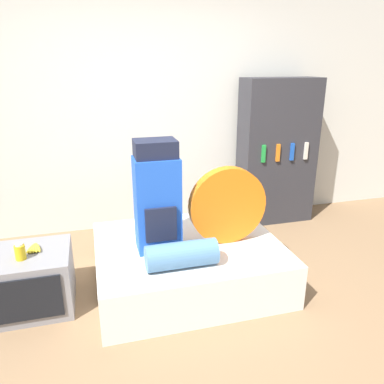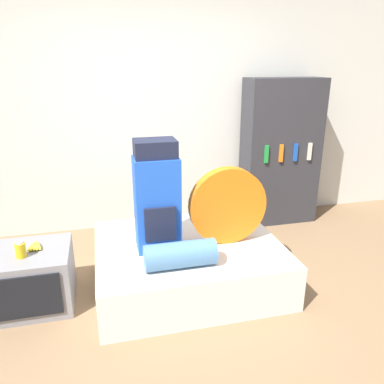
{
  "view_description": "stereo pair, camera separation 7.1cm",
  "coord_description": "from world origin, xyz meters",
  "px_view_note": "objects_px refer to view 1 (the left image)",
  "views": [
    {
      "loc": [
        -0.65,
        -2.21,
        1.82
      ],
      "look_at": [
        0.11,
        0.53,
        0.83
      ],
      "focal_mm": 35.0,
      "sensor_mm": 36.0,
      "label": 1
    },
    {
      "loc": [
        -0.58,
        -2.23,
        1.82
      ],
      "look_at": [
        0.11,
        0.53,
        0.83
      ],
      "focal_mm": 35.0,
      "sensor_mm": 36.0,
      "label": 2
    }
  ],
  "objects_px": {
    "tent_bag": "(227,205)",
    "canister": "(20,252)",
    "backpack": "(157,198)",
    "sleeping_roll": "(182,255)",
    "bookshelf": "(277,152)",
    "television": "(32,280)"
  },
  "relations": [
    {
      "from": "television",
      "to": "backpack",
      "type": "bearing_deg",
      "value": -0.02
    },
    {
      "from": "bookshelf",
      "to": "tent_bag",
      "type": "bearing_deg",
      "value": -132.2
    },
    {
      "from": "tent_bag",
      "to": "sleeping_roll",
      "type": "xyz_separation_m",
      "value": [
        -0.47,
        -0.31,
        -0.23
      ]
    },
    {
      "from": "bookshelf",
      "to": "sleeping_roll",
      "type": "bearing_deg",
      "value": -135.94
    },
    {
      "from": "tent_bag",
      "to": "backpack",
      "type": "bearing_deg",
      "value": 176.38
    },
    {
      "from": "backpack",
      "to": "television",
      "type": "bearing_deg",
      "value": 179.98
    },
    {
      "from": "sleeping_roll",
      "to": "television",
      "type": "height_order",
      "value": "sleeping_roll"
    },
    {
      "from": "tent_bag",
      "to": "canister",
      "type": "relative_size",
      "value": 5.11
    },
    {
      "from": "sleeping_roll",
      "to": "bookshelf",
      "type": "height_order",
      "value": "bookshelf"
    },
    {
      "from": "backpack",
      "to": "bookshelf",
      "type": "bearing_deg",
      "value": 34.34
    },
    {
      "from": "television",
      "to": "canister",
      "type": "xyz_separation_m",
      "value": [
        -0.03,
        -0.08,
        0.29
      ]
    },
    {
      "from": "backpack",
      "to": "sleeping_roll",
      "type": "bearing_deg",
      "value": -72.72
    },
    {
      "from": "tent_bag",
      "to": "canister",
      "type": "bearing_deg",
      "value": -178.62
    },
    {
      "from": "backpack",
      "to": "sleeping_roll",
      "type": "distance_m",
      "value": 0.5
    },
    {
      "from": "television",
      "to": "canister",
      "type": "relative_size",
      "value": 4.7
    },
    {
      "from": "sleeping_roll",
      "to": "bookshelf",
      "type": "relative_size",
      "value": 0.32
    },
    {
      "from": "backpack",
      "to": "canister",
      "type": "xyz_separation_m",
      "value": [
        -1.03,
        -0.08,
        -0.29
      ]
    },
    {
      "from": "tent_bag",
      "to": "television",
      "type": "xyz_separation_m",
      "value": [
        -1.57,
        0.04,
        -0.47
      ]
    },
    {
      "from": "sleeping_roll",
      "to": "canister",
      "type": "bearing_deg",
      "value": 166.38
    },
    {
      "from": "canister",
      "to": "sleeping_roll",
      "type": "bearing_deg",
      "value": -13.62
    },
    {
      "from": "tent_bag",
      "to": "sleeping_roll",
      "type": "bearing_deg",
      "value": -146.12
    },
    {
      "from": "canister",
      "to": "bookshelf",
      "type": "relative_size",
      "value": 0.08
    }
  ]
}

